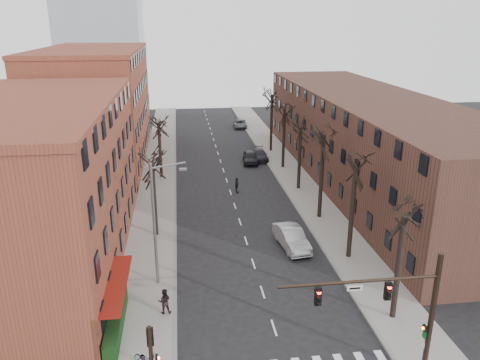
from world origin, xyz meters
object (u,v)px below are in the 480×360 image
object	(u,v)px
silver_sedan	(292,238)
parked_car_near	(250,157)
parked_car_mid	(260,155)
bicycle	(147,359)

from	to	relation	value
silver_sedan	parked_car_near	xyz separation A→B (m)	(0.25, 24.31, -0.04)
silver_sedan	parked_car_near	bearing A→B (deg)	82.13
parked_car_mid	bicycle	world-z (taller)	parked_car_mid
parked_car_near	parked_car_mid	bearing A→B (deg)	45.84
silver_sedan	parked_car_mid	bearing A→B (deg)	78.82
silver_sedan	bicycle	world-z (taller)	silver_sedan
parked_car_near	silver_sedan	bearing A→B (deg)	-86.09
silver_sedan	parked_car_mid	world-z (taller)	silver_sedan
bicycle	silver_sedan	bearing A→B (deg)	-5.97
silver_sedan	parked_car_mid	xyz separation A→B (m)	(1.75, 25.63, -0.15)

